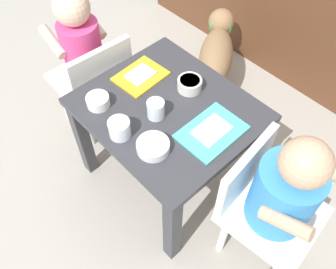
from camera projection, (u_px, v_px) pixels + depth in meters
name	position (u px, v px, depth m)	size (l,w,h in m)	color
ground_plane	(168.00, 174.00, 1.53)	(7.00, 7.00, 0.00)	#9E998E
dining_table	(168.00, 122.00, 1.25)	(0.56, 0.49, 0.43)	#333338
seated_child_left	(84.00, 53.00, 1.39)	(0.29, 0.29, 0.66)	white
seated_child_right	(281.00, 192.00, 1.03)	(0.31, 0.31, 0.64)	white
dog	(217.00, 52.00, 1.68)	(0.36, 0.43, 0.32)	olive
food_tray_left	(141.00, 76.00, 1.27)	(0.15, 0.18, 0.02)	gold
food_tray_right	(212.00, 131.00, 1.12)	(0.15, 0.21, 0.02)	#4CC6BC
water_cup_left	(120.00, 129.00, 1.10)	(0.07, 0.07, 0.06)	white
water_cup_right	(157.00, 111.00, 1.14)	(0.06, 0.06, 0.06)	white
cereal_bowl_left_side	(153.00, 146.00, 1.07)	(0.10, 0.10, 0.03)	white
veggie_bowl_near	(98.00, 101.00, 1.18)	(0.08, 0.08, 0.04)	white
cereal_bowl_right_side	(190.00, 84.00, 1.22)	(0.08, 0.08, 0.04)	silver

